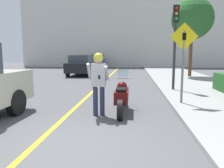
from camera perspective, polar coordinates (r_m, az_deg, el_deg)
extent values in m
plane|color=#4C4C4F|center=(4.47, -12.57, -15.94)|extent=(80.00, 80.00, 0.00)
cube|color=yellow|center=(10.22, -5.33, -2.20)|extent=(0.12, 36.00, 0.01)
cube|color=beige|center=(30.05, 3.14, 13.51)|extent=(28.00, 1.20, 9.45)
cylinder|color=black|center=(5.98, 2.12, -6.75)|extent=(0.14, 0.56, 0.56)
cylinder|color=black|center=(7.62, 2.89, -3.54)|extent=(0.14, 0.56, 0.56)
cube|color=#510C0C|center=(6.75, 2.56, -3.05)|extent=(0.40, 1.16, 0.36)
sphere|color=#510C0C|center=(6.86, 2.65, -0.66)|extent=(0.32, 0.32, 0.32)
cube|color=black|center=(6.45, 2.45, -1.57)|extent=(0.28, 0.48, 0.10)
cylinder|color=silver|center=(7.25, 2.83, 1.55)|extent=(0.62, 0.03, 0.03)
cube|color=silver|center=(7.31, 2.87, 2.55)|extent=(0.36, 0.12, 0.31)
cylinder|color=#282D4C|center=(6.40, -4.35, -4.40)|extent=(0.14, 0.14, 0.86)
cylinder|color=#282D4C|center=(6.37, -2.57, -4.44)|extent=(0.14, 0.14, 0.86)
cube|color=#B7B7BC|center=(6.27, -3.52, 2.39)|extent=(0.40, 0.22, 0.66)
cylinder|color=#B7B7BC|center=(6.21, -5.96, 3.22)|extent=(0.09, 0.40, 0.51)
cylinder|color=#B7B7BC|center=(6.11, -1.39, 2.87)|extent=(0.09, 0.46, 0.46)
sphere|color=tan|center=(6.24, -3.55, 6.38)|extent=(0.24, 0.24, 0.24)
sphere|color=gold|center=(6.24, -3.56, 6.87)|extent=(0.28, 0.28, 0.28)
cube|color=black|center=(5.99, -3.37, 1.81)|extent=(0.06, 0.05, 0.11)
cylinder|color=black|center=(6.99, -23.73, -4.43)|extent=(0.25, 0.77, 0.76)
cylinder|color=slate|center=(7.72, 17.98, 4.13)|extent=(0.08, 0.08, 2.42)
cube|color=yellow|center=(7.71, 18.34, 11.68)|extent=(0.91, 0.02, 0.91)
cube|color=black|center=(7.69, 18.37, 11.69)|extent=(0.12, 0.01, 0.24)
cylinder|color=#2D2D30|center=(10.56, 16.04, 8.94)|extent=(0.12, 0.12, 3.82)
cube|color=black|center=(10.69, 16.39, 17.16)|extent=(0.26, 0.22, 0.76)
sphere|color=red|center=(10.61, 16.56, 18.43)|extent=(0.14, 0.14, 0.14)
sphere|color=gold|center=(10.57, 16.51, 17.26)|extent=(0.14, 0.14, 0.14)
sphere|color=green|center=(10.54, 16.46, 16.08)|extent=(0.14, 0.14, 0.14)
cylinder|color=brown|center=(17.17, 19.81, 7.11)|extent=(0.24, 0.24, 3.12)
sphere|color=#285B28|center=(17.35, 20.23, 15.73)|extent=(2.97, 2.97, 2.97)
cylinder|color=black|center=(19.97, -9.31, 3.59)|extent=(0.22, 0.64, 0.64)
cylinder|color=black|center=(19.61, -4.62, 3.59)|extent=(0.22, 0.64, 0.64)
cylinder|color=black|center=(17.47, -11.50, 2.93)|extent=(0.22, 0.64, 0.64)
cylinder|color=black|center=(17.06, -6.17, 2.92)|extent=(0.22, 0.64, 0.64)
cube|color=black|center=(18.48, -7.89, 4.46)|extent=(1.80, 4.20, 0.76)
cube|color=#38424C|center=(18.29, -8.05, 6.55)|extent=(1.58, 2.18, 0.60)
cylinder|color=black|center=(25.44, -7.04, 4.55)|extent=(0.22, 0.64, 0.64)
cylinder|color=black|center=(25.13, -3.34, 4.55)|extent=(0.22, 0.64, 0.64)
cylinder|color=black|center=(22.91, -8.46, 4.15)|extent=(0.22, 0.64, 0.64)
cylinder|color=black|center=(22.57, -4.37, 4.16)|extent=(0.22, 0.64, 0.64)
cube|color=gray|center=(23.98, -5.79, 5.27)|extent=(1.80, 4.20, 0.76)
cube|color=#38424C|center=(23.79, -5.90, 6.89)|extent=(1.58, 2.18, 0.60)
cylinder|color=black|center=(30.58, -4.99, 5.13)|extent=(0.22, 0.64, 0.64)
cylinder|color=black|center=(30.32, -1.90, 5.14)|extent=(0.22, 0.64, 0.64)
cylinder|color=black|center=(28.03, -5.97, 4.87)|extent=(0.22, 0.64, 0.64)
cylinder|color=black|center=(27.75, -2.60, 4.87)|extent=(0.22, 0.64, 0.64)
cube|color=navy|center=(29.14, -3.86, 5.76)|extent=(1.80, 4.20, 0.76)
cube|color=#38424C|center=(28.96, -3.93, 7.09)|extent=(1.58, 2.18, 0.60)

